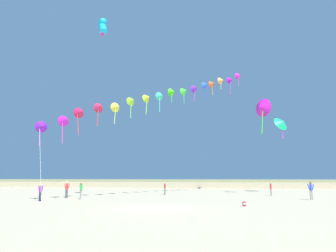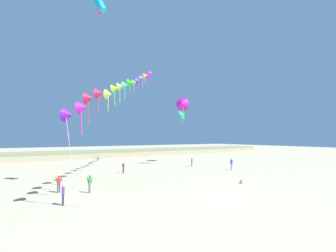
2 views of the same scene
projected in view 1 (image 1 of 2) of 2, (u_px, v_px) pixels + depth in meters
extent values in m
plane|color=#C1B28E|center=(156.00, 209.00, 20.88)|extent=(240.00, 240.00, 0.00)
cube|color=tan|center=(199.00, 185.00, 66.29)|extent=(120.00, 12.78, 1.20)
cube|color=gray|center=(199.00, 181.00, 66.42)|extent=(120.00, 10.87, 0.69)
cylinder|color=#474C56|center=(165.00, 192.00, 37.51)|extent=(0.11, 0.11, 0.79)
cylinder|color=#474C56|center=(165.00, 192.00, 37.65)|extent=(0.11, 0.11, 0.79)
cylinder|color=red|center=(165.00, 186.00, 37.70)|extent=(0.21, 0.21, 0.56)
cylinder|color=red|center=(165.00, 186.00, 37.53)|extent=(0.13, 0.20, 0.53)
cylinder|color=red|center=(165.00, 186.00, 37.88)|extent=(0.13, 0.20, 0.53)
sphere|color=tan|center=(165.00, 183.00, 37.76)|extent=(0.21, 0.21, 0.21)
cylinder|color=gray|center=(311.00, 195.00, 28.96)|extent=(0.13, 0.13, 0.89)
cylinder|color=gray|center=(312.00, 195.00, 28.93)|extent=(0.13, 0.13, 0.89)
cylinder|color=blue|center=(311.00, 187.00, 29.08)|extent=(0.23, 0.23, 0.63)
cylinder|color=blue|center=(309.00, 187.00, 29.12)|extent=(0.21, 0.09, 0.60)
cylinder|color=blue|center=(313.00, 187.00, 29.05)|extent=(0.21, 0.09, 0.60)
sphere|color=brown|center=(310.00, 183.00, 29.15)|extent=(0.24, 0.24, 0.24)
cylinder|color=#474C56|center=(66.00, 194.00, 31.79)|extent=(0.13, 0.13, 0.87)
cylinder|color=#474C56|center=(67.00, 194.00, 31.77)|extent=(0.13, 0.13, 0.87)
cylinder|color=red|center=(67.00, 187.00, 31.91)|extent=(0.23, 0.23, 0.62)
cylinder|color=red|center=(65.00, 186.00, 31.94)|extent=(0.21, 0.09, 0.59)
cylinder|color=red|center=(69.00, 186.00, 31.89)|extent=(0.21, 0.09, 0.59)
sphere|color=beige|center=(67.00, 183.00, 31.98)|extent=(0.24, 0.24, 0.24)
cylinder|color=#726656|center=(271.00, 192.00, 35.88)|extent=(0.12, 0.12, 0.79)
cylinder|color=#726656|center=(271.00, 192.00, 35.76)|extent=(0.12, 0.12, 0.79)
cylinder|color=red|center=(271.00, 187.00, 35.93)|extent=(0.21, 0.21, 0.56)
cylinder|color=red|center=(271.00, 186.00, 36.10)|extent=(0.13, 0.20, 0.53)
cylinder|color=red|center=(270.00, 186.00, 35.78)|extent=(0.13, 0.20, 0.53)
sphere|color=tan|center=(271.00, 183.00, 36.00)|extent=(0.21, 0.21, 0.21)
cylinder|color=gray|center=(80.00, 195.00, 29.82)|extent=(0.12, 0.12, 0.84)
cylinder|color=gray|center=(81.00, 195.00, 29.71)|extent=(0.12, 0.12, 0.84)
cylinder|color=green|center=(81.00, 188.00, 29.88)|extent=(0.22, 0.22, 0.60)
cylinder|color=green|center=(80.00, 187.00, 30.03)|extent=(0.21, 0.19, 0.57)
cylinder|color=green|center=(82.00, 187.00, 29.75)|extent=(0.21, 0.19, 0.57)
sphere|color=#9E7051|center=(81.00, 183.00, 29.96)|extent=(0.23, 0.23, 0.23)
cylinder|color=#282D4C|center=(39.00, 197.00, 27.39)|extent=(0.12, 0.12, 0.79)
cylinder|color=#282D4C|center=(41.00, 197.00, 27.51)|extent=(0.12, 0.12, 0.79)
cylinder|color=purple|center=(41.00, 189.00, 27.57)|extent=(0.21, 0.21, 0.56)
cylinder|color=purple|center=(39.00, 189.00, 27.42)|extent=(0.13, 0.20, 0.53)
cylinder|color=purple|center=(42.00, 189.00, 27.74)|extent=(0.13, 0.20, 0.53)
sphere|color=beige|center=(41.00, 185.00, 27.64)|extent=(0.22, 0.22, 0.22)
cone|color=purple|center=(42.00, 126.00, 27.83)|extent=(1.28, 1.27, 1.11)
cylinder|color=#BB39E5|center=(40.00, 137.00, 27.56)|extent=(0.21, 0.21, 1.63)
cone|color=#D11DC5|center=(65.00, 120.00, 29.34)|extent=(1.35, 1.37, 1.18)
cylinder|color=#E539B0|center=(62.00, 133.00, 29.02)|extent=(0.18, 0.11, 2.10)
cone|color=#CE1C4C|center=(80.00, 112.00, 30.75)|extent=(1.30, 1.31, 1.13)
cylinder|color=#E5393E|center=(78.00, 125.00, 30.43)|extent=(0.27, 0.17, 2.17)
cone|color=#C7234E|center=(99.00, 107.00, 32.32)|extent=(1.36, 1.35, 1.17)
cylinder|color=#E5393D|center=(98.00, 117.00, 32.03)|extent=(0.16, 0.10, 1.91)
cone|color=#E0DF42|center=(116.00, 107.00, 33.50)|extent=(1.30, 1.30, 1.12)
cylinder|color=#BCE539|center=(115.00, 116.00, 33.22)|extent=(0.12, 0.18, 1.73)
cone|color=#8FD728|center=(132.00, 100.00, 35.12)|extent=(1.40, 1.43, 1.22)
cylinder|color=#74E539|center=(131.00, 110.00, 34.82)|extent=(0.10, 0.27, 1.90)
cone|color=#AECF29|center=(148.00, 98.00, 36.96)|extent=(1.36, 1.42, 1.22)
cylinder|color=#99E539|center=(146.00, 107.00, 36.66)|extent=(0.13, 0.26, 1.94)
cone|color=#38C99E|center=(161.00, 96.00, 38.40)|extent=(1.30, 1.29, 1.12)
cylinder|color=#39E5DB|center=(160.00, 105.00, 38.10)|extent=(0.08, 0.10, 1.94)
cone|color=#3AC910|center=(173.00, 92.00, 39.81)|extent=(1.24, 1.33, 1.13)
cylinder|color=#39E53C|center=(172.00, 98.00, 39.57)|extent=(0.10, 0.10, 1.25)
cone|color=#3CD72D|center=(185.00, 91.00, 41.21)|extent=(1.33, 1.40, 1.20)
cylinder|color=#39E553|center=(184.00, 98.00, 40.94)|extent=(0.09, 0.27, 1.58)
cone|color=purple|center=(195.00, 88.00, 42.54)|extent=(1.32, 1.31, 1.14)
cylinder|color=#B439E5|center=(195.00, 96.00, 42.26)|extent=(0.28, 0.13, 1.70)
cone|color=blue|center=(206.00, 85.00, 44.22)|extent=(1.34, 1.36, 1.17)
cylinder|color=blue|center=(205.00, 93.00, 43.92)|extent=(0.29, 0.18, 1.94)
cone|color=#E84A1A|center=(213.00, 84.00, 45.68)|extent=(1.32, 1.39, 1.19)
cylinder|color=orange|center=(212.00, 90.00, 45.41)|extent=(0.19, 0.23, 1.60)
cone|color=#E99C42|center=(222.00, 80.00, 47.16)|extent=(1.25, 1.32, 1.12)
cylinder|color=yellow|center=(221.00, 85.00, 46.92)|extent=(0.17, 0.10, 1.23)
cone|color=#AE12E6|center=(231.00, 80.00, 48.68)|extent=(1.28, 1.31, 1.12)
cylinder|color=#E139E5|center=(230.00, 88.00, 48.36)|extent=(0.30, 0.21, 2.18)
cone|color=#F11ED7|center=(239.00, 76.00, 50.05)|extent=(1.27, 1.30, 1.11)
cylinder|color=#E539A7|center=(238.00, 82.00, 49.77)|extent=(0.13, 0.09, 1.70)
cylinder|color=silver|center=(40.00, 162.00, 27.00)|extent=(0.96, 0.31, 7.01)
cone|color=#14CA72|center=(282.00, 123.00, 43.59)|extent=(2.81, 2.71, 2.31)
cone|color=#DB2DE5|center=(282.00, 123.00, 43.59)|extent=(1.57, 1.52, 1.29)
cylinder|color=#DB2DE5|center=(283.00, 132.00, 43.36)|extent=(0.26, 0.35, 2.05)
cone|color=#DB1ABE|center=(261.00, 107.00, 40.16)|extent=(2.37, 2.42, 2.51)
cone|color=#48E52D|center=(261.00, 107.00, 40.16)|extent=(1.34, 1.37, 1.38)
cylinder|color=#48E52D|center=(262.00, 122.00, 39.81)|extent=(0.35, 0.43, 3.28)
cylinder|color=#10AAE7|center=(103.00, 27.00, 34.03)|extent=(1.56, 1.59, 1.69)
sphere|color=#10AAE7|center=(103.00, 22.00, 34.14)|extent=(0.88, 0.88, 0.88)
cone|color=#E52D97|center=(102.00, 34.00, 33.89)|extent=(1.06, 1.06, 0.67)
sphere|color=black|center=(103.00, 20.00, 34.18)|extent=(0.18, 0.18, 0.18)
sphere|color=red|center=(244.00, 204.00, 22.69)|extent=(0.36, 0.36, 0.36)
cylinder|color=white|center=(244.00, 204.00, 22.69)|extent=(0.36, 0.36, 0.09)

